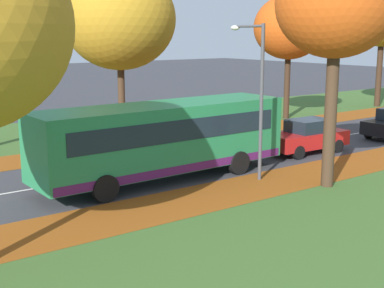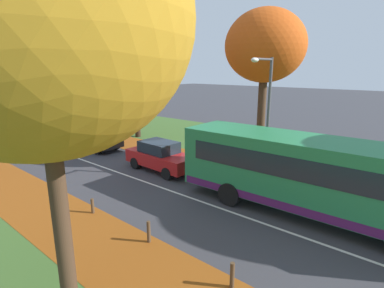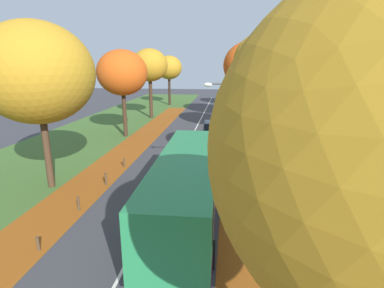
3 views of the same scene
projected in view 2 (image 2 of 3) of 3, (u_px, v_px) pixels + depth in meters
The scene contains 16 objects.
leaf_litter_left at pixel (98, 243), 9.72m from camera, with size 2.80×60.00×0.00m, color #8C4714.
grass_verge_right at pixel (207, 140), 23.72m from camera, with size 12.00×90.00×0.01m, color #3D6028.
leaf_litter_right at pixel (243, 171), 16.57m from camera, with size 2.80×60.00×0.00m, color #8C4714.
road_centre_line at pixel (108, 169), 16.87m from camera, with size 0.12×80.00×0.01m, color silver.
tree_left_near at pixel (38, 20), 5.55m from camera, with size 5.90×5.90×9.04m.
tree_right_near at pixel (265, 47), 16.02m from camera, with size 4.31×4.31×8.62m.
tree_right_mid at pixel (134, 48), 23.16m from camera, with size 5.52×5.52×9.56m.
tree_right_far at pixel (64, 57), 28.86m from camera, with size 6.37×6.37×9.50m.
tree_right_distant at pixel (21, 67), 36.33m from camera, with size 5.40×5.40×8.13m.
bollard_fourth at pixel (232, 275), 7.64m from camera, with size 0.12×0.12×0.73m, color #4C3823.
bollard_fifth at pixel (149, 232), 9.66m from camera, with size 0.12×0.12×0.75m, color #4C3823.
bollard_sixth at pixel (93, 206), 11.65m from camera, with size 0.12×0.12×0.61m, color #4C3823.
streetlamp_right at pixel (266, 107), 13.98m from camera, with size 1.89×0.28×6.00m.
bus at pixel (313, 173), 11.18m from camera, with size 2.81×10.45×2.98m.
car_red_lead at pixel (160, 156), 16.50m from camera, with size 1.91×4.26×1.62m.
car_black_following at pixel (94, 138), 20.94m from camera, with size 1.93×4.27×1.62m.
Camera 2 is at (-9.28, 6.12, 5.50)m, focal length 28.00 mm.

